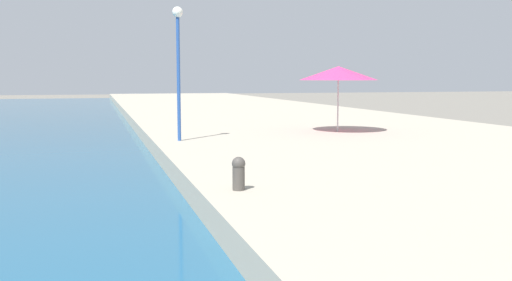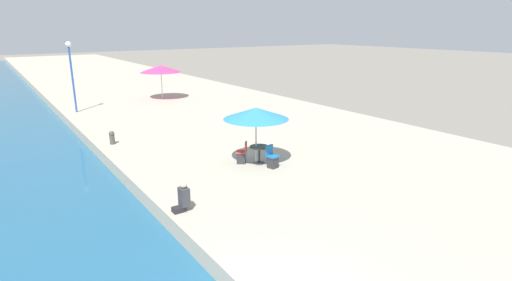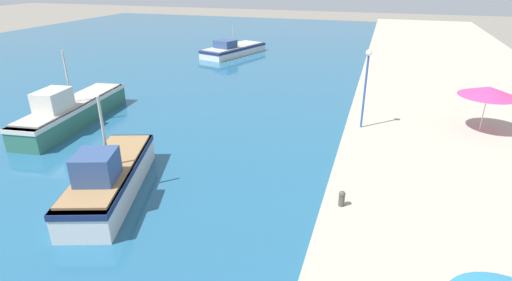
% 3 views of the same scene
% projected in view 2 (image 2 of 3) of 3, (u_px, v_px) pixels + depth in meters
% --- Properties ---
extents(quay_promenade, '(16.00, 90.00, 0.58)m').
position_uv_depth(quay_promenade, '(122.00, 84.00, 41.40)').
color(quay_promenade, '#B2A893').
rests_on(quay_promenade, ground_plane).
extents(cafe_umbrella_pink, '(2.64, 2.64, 2.36)m').
position_uv_depth(cafe_umbrella_pink, '(256.00, 113.00, 15.92)').
color(cafe_umbrella_pink, '#B7B7B7').
rests_on(cafe_umbrella_pink, quay_promenade).
extents(cafe_umbrella_white, '(3.13, 3.13, 2.62)m').
position_uv_depth(cafe_umbrella_white, '(161.00, 69.00, 30.61)').
color(cafe_umbrella_white, '#B7B7B7').
rests_on(cafe_umbrella_white, quay_promenade).
extents(cafe_table, '(0.80, 0.80, 0.74)m').
position_uv_depth(cafe_table, '(259.00, 151.00, 16.39)').
color(cafe_table, '#333338').
rests_on(cafe_table, quay_promenade).
extents(cafe_chair_left, '(0.59, 0.58, 0.91)m').
position_uv_depth(cafe_chair_left, '(242.00, 156.00, 16.50)').
color(cafe_chair_left, '#2D2D33').
rests_on(cafe_chair_left, quay_promenade).
extents(cafe_chair_right, '(0.48, 0.50, 0.91)m').
position_uv_depth(cafe_chair_right, '(272.00, 160.00, 15.97)').
color(cafe_chair_right, '#2D2D33').
rests_on(cafe_chair_right, quay_promenade).
extents(person_at_quay, '(0.52, 0.36, 0.95)m').
position_uv_depth(person_at_quay, '(183.00, 198.00, 12.20)').
color(person_at_quay, '#232328').
rests_on(person_at_quay, quay_promenade).
extents(mooring_bollard, '(0.26, 0.26, 0.65)m').
position_uv_depth(mooring_bollard, '(112.00, 137.00, 19.16)').
color(mooring_bollard, '#4C4742').
rests_on(mooring_bollard, quay_promenade).
extents(lamppost, '(0.36, 0.36, 4.56)m').
position_uv_depth(lamppost, '(71.00, 65.00, 25.61)').
color(lamppost, '#28519E').
rests_on(lamppost, quay_promenade).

